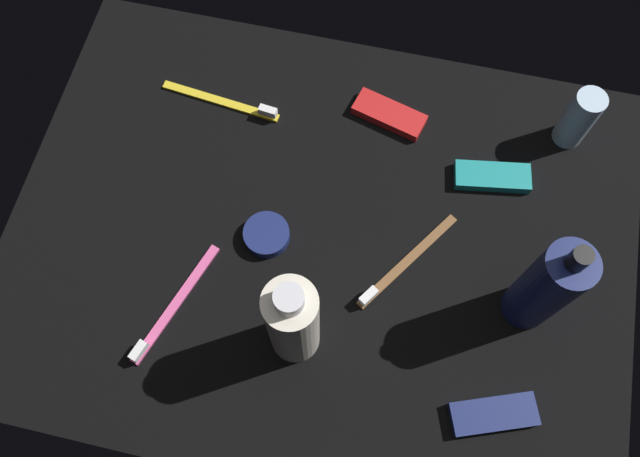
{
  "coord_description": "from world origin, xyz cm",
  "views": [
    {
      "loc": [
        -6.7,
        29.99,
        81.38
      ],
      "look_at": [
        0.0,
        0.0,
        3.0
      ],
      "focal_mm": 36.24,
      "sensor_mm": 36.0,
      "label": 1
    }
  ],
  "objects_px": {
    "toothbrush_pink": "(171,310)",
    "snack_bar_navy": "(494,414)",
    "deodorant_stick": "(579,118)",
    "toothbrush_yellow": "(227,102)",
    "toothbrush_brown": "(402,265)",
    "snack_bar_teal": "(492,177)",
    "cream_tin_left": "(267,235)",
    "bodywash_bottle": "(297,323)",
    "lotion_bottle": "(547,287)",
    "snack_bar_red": "(389,115)"
  },
  "relations": [
    {
      "from": "toothbrush_pink",
      "to": "snack_bar_navy",
      "type": "relative_size",
      "value": 1.68
    },
    {
      "from": "deodorant_stick",
      "to": "snack_bar_navy",
      "type": "bearing_deg",
      "value": 82.14
    },
    {
      "from": "toothbrush_yellow",
      "to": "snack_bar_navy",
      "type": "bearing_deg",
      "value": 140.68
    },
    {
      "from": "toothbrush_brown",
      "to": "snack_bar_teal",
      "type": "bearing_deg",
      "value": -122.8
    },
    {
      "from": "cream_tin_left",
      "to": "bodywash_bottle",
      "type": "bearing_deg",
      "value": 120.63
    },
    {
      "from": "snack_bar_navy",
      "to": "snack_bar_teal",
      "type": "distance_m",
      "value": 0.32
    },
    {
      "from": "toothbrush_brown",
      "to": "snack_bar_navy",
      "type": "bearing_deg",
      "value": 130.72
    },
    {
      "from": "lotion_bottle",
      "to": "toothbrush_brown",
      "type": "bearing_deg",
      "value": -6.62
    },
    {
      "from": "lotion_bottle",
      "to": "snack_bar_teal",
      "type": "height_order",
      "value": "lotion_bottle"
    },
    {
      "from": "snack_bar_red",
      "to": "cream_tin_left",
      "type": "bearing_deg",
      "value": 75.34
    },
    {
      "from": "deodorant_stick",
      "to": "snack_bar_red",
      "type": "height_order",
      "value": "deodorant_stick"
    },
    {
      "from": "snack_bar_navy",
      "to": "snack_bar_teal",
      "type": "height_order",
      "value": "same"
    },
    {
      "from": "deodorant_stick",
      "to": "toothbrush_brown",
      "type": "relative_size",
      "value": 0.63
    },
    {
      "from": "deodorant_stick",
      "to": "toothbrush_yellow",
      "type": "height_order",
      "value": "deodorant_stick"
    },
    {
      "from": "deodorant_stick",
      "to": "snack_bar_red",
      "type": "xyz_separation_m",
      "value": [
        0.25,
        0.02,
        -0.04
      ]
    },
    {
      "from": "snack_bar_red",
      "to": "cream_tin_left",
      "type": "relative_size",
      "value": 1.68
    },
    {
      "from": "bodywash_bottle",
      "to": "toothbrush_brown",
      "type": "xyz_separation_m",
      "value": [
        -0.11,
        -0.12,
        -0.09
      ]
    },
    {
      "from": "snack_bar_navy",
      "to": "snack_bar_red",
      "type": "bearing_deg",
      "value": -83.05
    },
    {
      "from": "deodorant_stick",
      "to": "snack_bar_red",
      "type": "bearing_deg",
      "value": 5.49
    },
    {
      "from": "snack_bar_navy",
      "to": "toothbrush_pink",
      "type": "bearing_deg",
      "value": -25.68
    },
    {
      "from": "deodorant_stick",
      "to": "snack_bar_teal",
      "type": "distance_m",
      "value": 0.14
    },
    {
      "from": "toothbrush_yellow",
      "to": "snack_bar_red",
      "type": "distance_m",
      "value": 0.24
    },
    {
      "from": "bodywash_bottle",
      "to": "snack_bar_navy",
      "type": "relative_size",
      "value": 1.93
    },
    {
      "from": "toothbrush_yellow",
      "to": "snack_bar_teal",
      "type": "bearing_deg",
      "value": 174.61
    },
    {
      "from": "toothbrush_brown",
      "to": "toothbrush_pink",
      "type": "distance_m",
      "value": 0.31
    },
    {
      "from": "bodywash_bottle",
      "to": "toothbrush_brown",
      "type": "distance_m",
      "value": 0.19
    },
    {
      "from": "snack_bar_navy",
      "to": "snack_bar_red",
      "type": "distance_m",
      "value": 0.43
    },
    {
      "from": "toothbrush_yellow",
      "to": "cream_tin_left",
      "type": "relative_size",
      "value": 2.92
    },
    {
      "from": "toothbrush_yellow",
      "to": "toothbrush_pink",
      "type": "xyz_separation_m",
      "value": [
        -0.01,
        0.31,
        0.0
      ]
    },
    {
      "from": "snack_bar_navy",
      "to": "cream_tin_left",
      "type": "bearing_deg",
      "value": -47.24
    },
    {
      "from": "toothbrush_yellow",
      "to": "snack_bar_navy",
      "type": "relative_size",
      "value": 1.73
    },
    {
      "from": "lotion_bottle",
      "to": "snack_bar_red",
      "type": "distance_m",
      "value": 0.34
    },
    {
      "from": "toothbrush_brown",
      "to": "cream_tin_left",
      "type": "bearing_deg",
      "value": -0.58
    },
    {
      "from": "toothbrush_brown",
      "to": "toothbrush_yellow",
      "type": "relative_size",
      "value": 0.86
    },
    {
      "from": "deodorant_stick",
      "to": "bodywash_bottle",
      "type": "bearing_deg",
      "value": 50.31
    },
    {
      "from": "deodorant_stick",
      "to": "toothbrush_brown",
      "type": "xyz_separation_m",
      "value": [
        0.2,
        0.25,
        -0.04
      ]
    },
    {
      "from": "bodywash_bottle",
      "to": "cream_tin_left",
      "type": "bearing_deg",
      "value": -59.37
    },
    {
      "from": "toothbrush_brown",
      "to": "snack_bar_teal",
      "type": "xyz_separation_m",
      "value": [
        -0.1,
        -0.15,
        0.0
      ]
    },
    {
      "from": "lotion_bottle",
      "to": "bodywash_bottle",
      "type": "height_order",
      "value": "lotion_bottle"
    },
    {
      "from": "snack_bar_navy",
      "to": "snack_bar_teal",
      "type": "relative_size",
      "value": 1.0
    },
    {
      "from": "deodorant_stick",
      "to": "snack_bar_navy",
      "type": "distance_m",
      "value": 0.41
    },
    {
      "from": "toothbrush_yellow",
      "to": "snack_bar_teal",
      "type": "height_order",
      "value": "toothbrush_yellow"
    },
    {
      "from": "toothbrush_brown",
      "to": "cream_tin_left",
      "type": "relative_size",
      "value": 2.52
    },
    {
      "from": "toothbrush_pink",
      "to": "snack_bar_red",
      "type": "distance_m",
      "value": 0.41
    },
    {
      "from": "bodywash_bottle",
      "to": "toothbrush_yellow",
      "type": "distance_m",
      "value": 0.37
    },
    {
      "from": "toothbrush_pink",
      "to": "toothbrush_yellow",
      "type": "bearing_deg",
      "value": -87.77
    },
    {
      "from": "snack_bar_navy",
      "to": "snack_bar_red",
      "type": "xyz_separation_m",
      "value": [
        0.2,
        -0.38,
        0.0
      ]
    },
    {
      "from": "toothbrush_pink",
      "to": "snack_bar_teal",
      "type": "xyz_separation_m",
      "value": [
        -0.38,
        -0.28,
        0.0
      ]
    },
    {
      "from": "deodorant_stick",
      "to": "toothbrush_yellow",
      "type": "bearing_deg",
      "value": 6.35
    },
    {
      "from": "snack_bar_teal",
      "to": "snack_bar_red",
      "type": "xyz_separation_m",
      "value": [
        0.16,
        -0.07,
        0.0
      ]
    }
  ]
}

